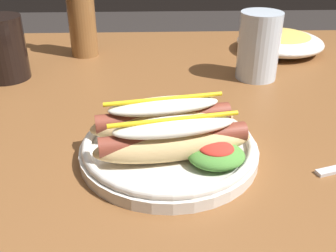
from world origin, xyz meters
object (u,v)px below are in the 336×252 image
Objects in this scene: glass_bottle at (82,16)px; side_bowl at (280,41)px; soda_cup at (2,48)px; water_cup at (259,46)px; hot_dog_plate at (171,140)px.

glass_bottle is 0.46m from side_bowl.
water_cup is at bearing -1.82° from soda_cup.
hot_dog_plate reaches higher than side_bowl.
hot_dog_plate is 0.43m from soda_cup.
water_cup is (0.18, 0.28, 0.04)m from hot_dog_plate.
side_bowl is (0.09, 0.16, -0.04)m from water_cup.
glass_bottle reaches higher than hot_dog_plate.
side_bowl is (0.46, 0.01, -0.07)m from glass_bottle.
glass_bottle is at bearing -179.01° from side_bowl.
soda_cup is at bearing -166.04° from side_bowl.
side_bowl is at bearing 59.88° from water_cup.
glass_bottle is at bearing 156.88° from water_cup.
hot_dog_plate is 1.86× the size of water_cup.
hot_dog_plate is 0.52m from side_bowl.
soda_cup reaches higher than hot_dog_plate.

